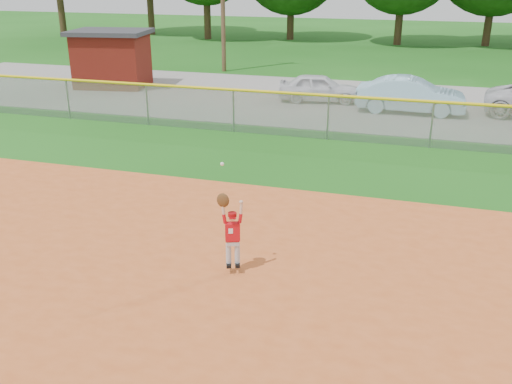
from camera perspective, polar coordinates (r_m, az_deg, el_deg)
ground at (r=10.54m, az=-2.61°, el=-9.36°), size 120.00×120.00×0.00m
parking_strip at (r=25.29m, az=9.52°, el=8.87°), size 44.00×10.00×0.03m
car_white_a at (r=25.04m, az=6.35°, el=10.33°), size 3.66×1.91×1.19m
car_blue at (r=23.68m, az=15.22°, el=9.33°), size 4.22×1.50×1.39m
utility_shed at (r=28.95m, az=-14.22°, el=12.83°), size 4.00×3.34×2.70m
outfield_fence at (r=19.31m, az=7.23°, el=7.76°), size 40.06×0.10×1.55m
ballplayer at (r=10.51m, az=-2.50°, el=-3.86°), size 0.48×0.27×2.06m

